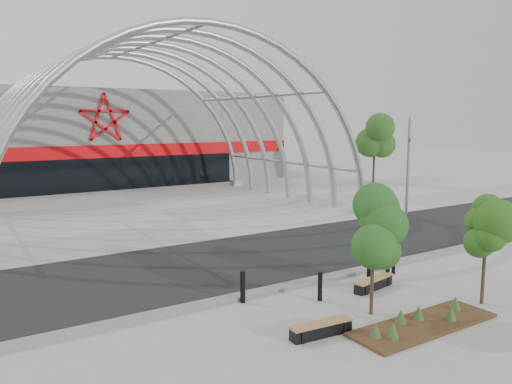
# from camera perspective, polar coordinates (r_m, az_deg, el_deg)

# --- Properties ---
(ground) EXTENTS (140.00, 140.00, 0.00)m
(ground) POSITION_cam_1_polar(r_m,az_deg,el_deg) (17.99, 6.91, -9.79)
(ground) COLOR #999994
(ground) RESTS_ON ground
(road) EXTENTS (140.00, 7.00, 0.02)m
(road) POSITION_cam_1_polar(r_m,az_deg,el_deg) (20.70, 0.74, -7.28)
(road) COLOR black
(road) RESTS_ON ground
(forecourt) EXTENTS (60.00, 17.00, 0.04)m
(forecourt) POSITION_cam_1_polar(r_m,az_deg,el_deg) (31.20, -11.35, -2.12)
(forecourt) COLOR #9D988D
(forecourt) RESTS_ON ground
(kerb) EXTENTS (60.00, 0.50, 0.12)m
(kerb) POSITION_cam_1_polar(r_m,az_deg,el_deg) (17.79, 7.43, -9.81)
(kerb) COLOR slate
(kerb) RESTS_ON ground
(arena_building) EXTENTS (34.00, 15.24, 8.00)m
(arena_building) POSITION_cam_1_polar(r_m,az_deg,el_deg) (47.94, -19.23, 5.94)
(arena_building) COLOR slate
(arena_building) RESTS_ON ground
(vault_canopy) EXTENTS (20.80, 15.80, 20.36)m
(vault_canopy) POSITION_cam_1_polar(r_m,az_deg,el_deg) (31.20, -11.35, -2.12)
(vault_canopy) COLOR #9CA1A6
(vault_canopy) RESTS_ON ground
(planting_bed) EXTENTS (4.56, 1.42, 0.48)m
(planting_bed) POSITION_cam_1_polar(r_m,az_deg,el_deg) (14.68, 18.43, -13.94)
(planting_bed) COLOR #3C2815
(planting_bed) RESTS_ON ground
(signal_pole) EXTENTS (0.45, 0.78, 5.71)m
(signal_pole) POSITION_cam_1_polar(r_m,az_deg,el_deg) (30.50, 16.99, 3.06)
(signal_pole) COLOR gray
(signal_pole) RESTS_ON ground
(street_tree_0) EXTENTS (1.48, 1.48, 3.37)m
(street_tree_0) POSITION_cam_1_polar(r_m,az_deg,el_deg) (14.47, 13.31, -4.49)
(street_tree_0) COLOR #342513
(street_tree_0) RESTS_ON ground
(street_tree_1) EXTENTS (1.35, 1.35, 3.20)m
(street_tree_1) POSITION_cam_1_polar(r_m,az_deg,el_deg) (16.45, 24.83, -3.94)
(street_tree_1) COLOR #34251B
(street_tree_1) RESTS_ON ground
(bench_0) EXTENTS (1.82, 0.54, 0.38)m
(bench_0) POSITION_cam_1_polar(r_m,az_deg,el_deg) (13.49, 7.45, -15.30)
(bench_0) COLOR black
(bench_0) RESTS_ON ground
(bench_1) EXTENTS (1.83, 0.72, 0.38)m
(bench_1) POSITION_cam_1_polar(r_m,az_deg,el_deg) (17.22, 13.28, -10.16)
(bench_1) COLOR black
(bench_1) RESTS_ON ground
(bollard_0) EXTENTS (0.16, 0.16, 0.99)m
(bollard_0) POSITION_cam_1_polar(r_m,az_deg,el_deg) (15.51, -1.52, -10.79)
(bollard_0) COLOR black
(bollard_0) RESTS_ON ground
(bollard_1) EXTENTS (0.15, 0.15, 0.91)m
(bollard_1) POSITION_cam_1_polar(r_m,az_deg,el_deg) (15.80, 7.33, -10.65)
(bollard_1) COLOR black
(bollard_1) RESTS_ON ground
(bollard_2) EXTENTS (0.15, 0.15, 0.92)m
(bollard_2) POSITION_cam_1_polar(r_m,az_deg,el_deg) (17.92, 14.82, -8.54)
(bollard_2) COLOR black
(bollard_2) RESTS_ON ground
(bollard_3) EXTENTS (0.14, 0.14, 0.88)m
(bollard_3) POSITION_cam_1_polar(r_m,az_deg,el_deg) (18.02, 12.78, -8.45)
(bollard_3) COLOR black
(bollard_3) RESTS_ON ground
(bollard_4) EXTENTS (0.14, 0.14, 0.86)m
(bollard_4) POSITION_cam_1_polar(r_m,az_deg,el_deg) (18.91, 15.46, -7.77)
(bollard_4) COLOR black
(bollard_4) RESTS_ON ground
(bg_tree_1) EXTENTS (2.70, 2.70, 5.91)m
(bg_tree_1) POSITION_cam_1_polar(r_m,az_deg,el_deg) (44.63, 13.42, 6.37)
(bg_tree_1) COLOR black
(bg_tree_1) RESTS_ON ground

